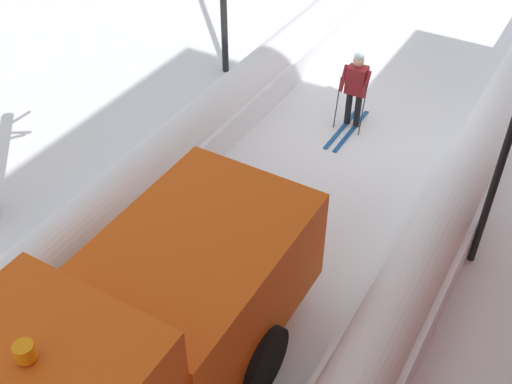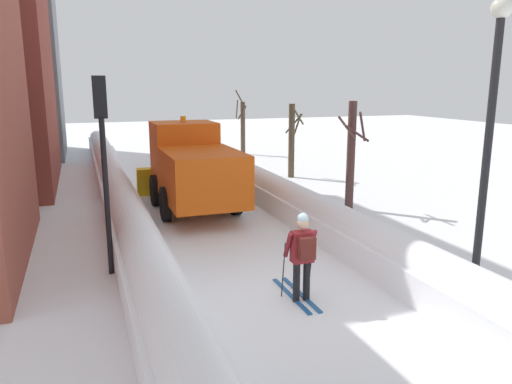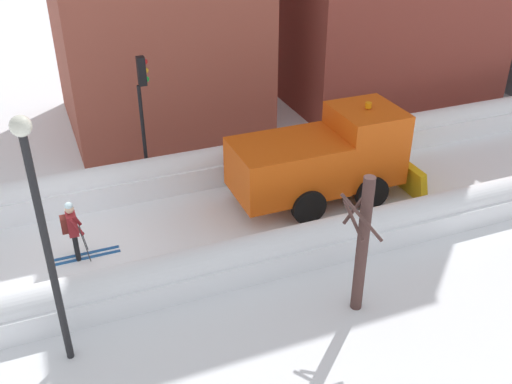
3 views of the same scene
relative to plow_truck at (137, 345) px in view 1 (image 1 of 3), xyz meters
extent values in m
cube|color=#DB510F|center=(0.00, -1.32, -0.08)|extent=(2.30, 3.40, 1.60)
cylinder|color=orange|center=(0.00, 1.38, 1.54)|extent=(0.20, 0.20, 0.18)
cylinder|color=black|center=(-1.15, -1.12, -0.93)|extent=(0.25, 1.10, 1.10)
cylinder|color=black|center=(1.15, -1.12, -0.93)|extent=(0.25, 1.10, 1.10)
cylinder|color=black|center=(0.30, -7.89, -1.07)|extent=(0.14, 0.14, 0.82)
cylinder|color=black|center=(0.52, -7.89, -1.07)|extent=(0.14, 0.14, 0.82)
cube|color=maroon|center=(0.41, -7.89, -0.35)|extent=(0.42, 0.26, 0.62)
cube|color=#591E19|center=(0.41, -8.10, -0.32)|extent=(0.32, 0.16, 0.44)
sphere|color=tan|center=(0.41, -7.89, 0.12)|extent=(0.24, 0.24, 0.24)
sphere|color=silver|center=(0.41, -7.89, 0.22)|extent=(0.22, 0.22, 0.22)
cylinder|color=maroon|center=(0.15, -7.79, -0.32)|extent=(0.09, 0.33, 0.56)
cylinder|color=maroon|center=(0.67, -7.79, -0.32)|extent=(0.09, 0.33, 0.56)
cube|color=#194C8C|center=(0.30, -7.64, -1.46)|extent=(0.09, 1.80, 0.03)
cube|color=#194C8C|center=(0.52, -7.64, -1.46)|extent=(0.09, 1.80, 0.03)
cylinder|color=#262628|center=(0.11, -7.67, -0.88)|extent=(0.02, 0.19, 1.19)
cylinder|color=#262628|center=(0.71, -7.67, -0.88)|extent=(0.02, 0.19, 1.19)
cylinder|color=black|center=(-3.06, -5.11, 0.28)|extent=(0.12, 0.12, 3.50)
camera|label=1|loc=(-3.63, 3.32, 6.47)|focal=43.98mm
camera|label=2|loc=(-3.51, -16.16, 2.75)|focal=34.46mm
camera|label=3|loc=(14.59, -8.22, 8.37)|focal=41.31mm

